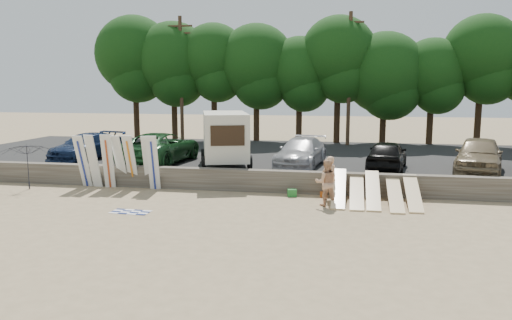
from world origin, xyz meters
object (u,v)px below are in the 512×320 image
at_px(beach_umbrella, 27,166).
at_px(beachgoer_a, 329,178).
at_px(car_3, 387,155).
at_px(car_4, 479,155).
at_px(beachgoer_b, 326,183).
at_px(car_0, 86,146).
at_px(car_2, 301,152).
at_px(cooler, 292,193).
at_px(box_trailer, 225,136).
at_px(car_1, 160,148).

bearing_deg(beach_umbrella, beachgoer_a, 1.67).
bearing_deg(car_3, beachgoer_a, 65.28).
xyz_separation_m(car_3, car_4, (4.22, -0.03, 0.11)).
bearing_deg(beachgoer_b, car_0, -28.74).
bearing_deg(car_0, car_2, 11.14).
distance_m(car_2, cooler, 4.22).
relative_size(box_trailer, car_0, 0.96).
distance_m(beachgoer_a, cooler, 1.80).
relative_size(car_0, beach_umbrella, 2.05).
relative_size(car_3, cooler, 11.39).
xyz_separation_m(car_0, cooler, (12.10, -4.31, -1.26)).
relative_size(car_1, cooler, 15.39).
relative_size(beachgoer_b, cooler, 4.97).
relative_size(car_3, car_4, 0.87).
bearing_deg(car_1, cooler, 157.47).
distance_m(car_0, cooler, 12.91).
bearing_deg(car_1, car_0, -1.76).
bearing_deg(car_4, box_trailer, -163.98).
bearing_deg(car_0, car_3, 10.23).
height_order(car_0, car_4, car_4).
xyz_separation_m(car_2, cooler, (0.01, -4.03, -1.26)).
bearing_deg(car_1, car_2, -174.02).
bearing_deg(car_2, beachgoer_b, -66.35).
height_order(box_trailer, car_0, box_trailer).
height_order(beachgoer_a, cooler, beachgoer_a).
height_order(box_trailer, car_1, box_trailer).
bearing_deg(car_4, car_1, -165.13).
relative_size(car_1, beachgoer_b, 3.10).
bearing_deg(car_4, beach_umbrella, -152.77).
height_order(beachgoer_b, cooler, beachgoer_b).
distance_m(beachgoer_b, cooler, 2.22).
bearing_deg(beach_umbrella, car_3, 14.69).
height_order(car_3, cooler, car_3).
xyz_separation_m(car_0, beachgoer_a, (13.71, -4.58, -0.49)).
bearing_deg(beachgoer_a, car_1, -58.49).
bearing_deg(beachgoer_b, car_2, -80.11).
relative_size(car_0, beachgoer_b, 2.61).
xyz_separation_m(box_trailer, beachgoer_b, (5.42, -4.92, -1.29)).
height_order(car_3, beachgoer_b, car_3).
bearing_deg(beach_umbrella, car_2, 20.89).
distance_m(car_0, car_1, 4.61).
distance_m(car_3, beachgoer_a, 4.76).
relative_size(box_trailer, beachgoer_a, 2.54).
bearing_deg(car_3, car_4, -171.30).
bearing_deg(car_4, car_3, -164.85).
relative_size(car_4, beachgoer_a, 2.69).
height_order(car_4, beach_umbrella, car_4).
xyz_separation_m(car_2, car_3, (4.25, -0.36, 0.02)).
bearing_deg(car_1, car_4, -176.25).
bearing_deg(car_3, car_2, 4.21).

